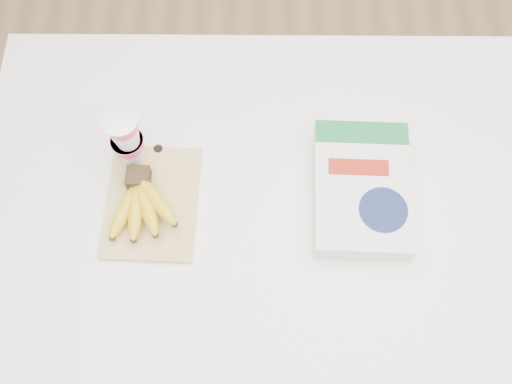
% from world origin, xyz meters
% --- Properties ---
extents(room, '(4.00, 4.00, 4.00)m').
position_xyz_m(room, '(0.00, 0.00, 1.35)').
color(room, tan).
rests_on(room, ground).
extents(table, '(1.37, 0.91, 1.03)m').
position_xyz_m(table, '(0.00, 0.00, 0.51)').
color(table, white).
rests_on(table, ground).
extents(cutting_board, '(0.20, 0.27, 0.01)m').
position_xyz_m(cutting_board, '(-0.30, 0.01, 1.04)').
color(cutting_board, tan).
rests_on(cutting_board, table).
extents(bananas, '(0.16, 0.17, 0.06)m').
position_xyz_m(bananas, '(-0.31, -0.01, 1.07)').
color(bananas, '#382816').
rests_on(bananas, cutting_board).
extents(yogurt_stack, '(0.07, 0.07, 0.17)m').
position_xyz_m(yogurt_stack, '(-0.34, 0.11, 1.13)').
color(yogurt_stack, white).
rests_on(yogurt_stack, cutting_board).
extents(cereal_box, '(0.21, 0.30, 0.06)m').
position_xyz_m(cereal_box, '(0.14, 0.03, 1.06)').
color(cereal_box, white).
rests_on(cereal_box, table).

